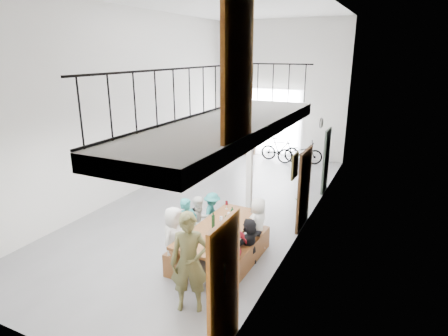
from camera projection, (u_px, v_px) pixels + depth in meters
The scene contains 24 objects.
floor at pixel (213, 204), 10.93m from camera, with size 12.00×12.00×0.00m, color slate.
room_walls at pixel (212, 79), 9.88m from camera, with size 12.00×12.00×12.00m.
gateway_portal at pixel (268, 122), 15.80m from camera, with size 2.80×0.08×2.80m, color white.
right_wall_decor at pixel (288, 179), 7.69m from camera, with size 0.07×8.28×5.07m.
balcony at pixel (231, 128), 6.54m from camera, with size 1.52×5.62×4.00m.
tasting_table at pixel (220, 231), 7.73m from camera, with size 1.07×2.43×0.79m.
bench_inner at pixel (197, 244), 8.13m from camera, with size 0.34×2.11×0.49m, color brown.
bench_wall at pixel (245, 257), 7.63m from camera, with size 0.28×2.13×0.49m, color brown.
tableware at pixel (224, 221), 7.65m from camera, with size 0.65×1.70×0.35m.
side_bench at pixel (178, 167), 13.69m from camera, with size 0.34×1.54×0.43m, color brown.
oak_barrel at pixel (223, 144), 16.25m from camera, with size 0.58×0.58×0.85m.
serving_counter at pixel (236, 143), 16.38m from camera, with size 1.71×0.47×0.90m, color #331E0D.
counter_bottles at pixel (236, 129), 16.22m from camera, with size 1.44×0.38×0.28m.
guest_left_a at pixel (174, 239), 7.45m from camera, with size 0.66×0.43×1.35m, color silver.
guest_left_b at pixel (188, 228), 7.93m from camera, with size 0.49×0.32×1.34m, color #247B79.
guest_left_c at pixel (200, 222), 8.36m from camera, with size 0.59×0.46×1.21m, color silver.
guest_left_d at pixel (212, 214), 8.92m from camera, with size 0.70×0.40×1.08m, color #247B79.
guest_right_a at pixel (233, 249), 7.11m from camera, with size 0.77×0.32×1.31m, color red.
guest_right_b at pixel (249, 242), 7.65m from camera, with size 0.97×0.31×1.04m, color black.
guest_right_c at pixel (258, 224), 8.23m from camera, with size 0.60×0.39×1.23m, color silver.
host_standing at pixel (189, 262), 6.22m from camera, with size 0.65×0.43×1.78m, color brown.
potted_plant at pixel (302, 202), 10.46m from camera, with size 0.42×0.37×0.47m, color #144717.
bicycle_near at pixel (300, 153), 14.72m from camera, with size 0.61×1.75×0.92m, color black.
bicycle_far at pixel (280, 150), 15.11m from camera, with size 0.45×1.59×0.95m, color black.
Camera 1 is at (4.66, -9.00, 4.23)m, focal length 30.00 mm.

